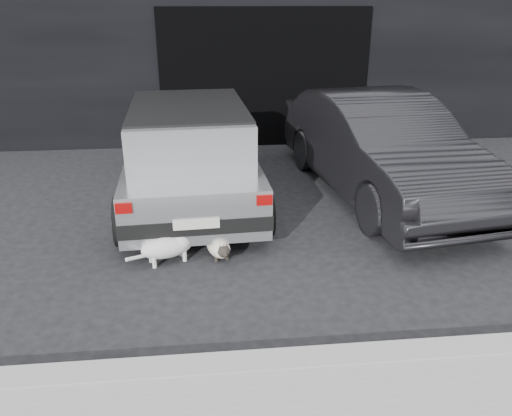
{
  "coord_description": "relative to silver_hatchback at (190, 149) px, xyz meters",
  "views": [
    {
      "loc": [
        -0.16,
        -5.73,
        2.76
      ],
      "look_at": [
        0.37,
        -0.54,
        0.54
      ],
      "focal_mm": 35.0,
      "sensor_mm": 36.0,
      "label": 1
    }
  ],
  "objects": [
    {
      "name": "curb",
      "position": [
        1.4,
        -3.72,
        -0.72
      ],
      "size": [
        18.0,
        0.25,
        0.12
      ],
      "primitive_type": "cube",
      "color": "gray",
      "rests_on": "ground"
    },
    {
      "name": "ground",
      "position": [
        0.4,
        -1.12,
        -0.78
      ],
      "size": [
        80.0,
        80.0,
        0.0
      ],
      "primitive_type": "plane",
      "color": "black",
      "rests_on": "ground"
    },
    {
      "name": "building_facade",
      "position": [
        1.4,
        4.88,
        1.72
      ],
      "size": [
        34.0,
        4.0,
        5.0
      ],
      "primitive_type": "cube",
      "color": "black",
      "rests_on": "ground"
    },
    {
      "name": "cat_white",
      "position": [
        -0.2,
        -1.81,
        -0.58
      ],
      "size": [
        0.82,
        0.48,
        0.41
      ],
      "rotation": [
        0.0,
        0.0,
        -1.22
      ],
      "color": "silver",
      "rests_on": "ground"
    },
    {
      "name": "silver_hatchback",
      "position": [
        0.0,
        0.0,
        0.0
      ],
      "size": [
        2.09,
        3.96,
        1.43
      ],
      "rotation": [
        0.0,
        0.0,
        0.05
      ],
      "color": "#B8BABD",
      "rests_on": "ground"
    },
    {
      "name": "garage_opening",
      "position": [
        1.4,
        2.87,
        0.52
      ],
      "size": [
        4.0,
        0.1,
        2.6
      ],
      "primitive_type": "cube",
      "color": "black",
      "rests_on": "ground"
    },
    {
      "name": "second_car",
      "position": [
        2.76,
        0.0,
        -0.04
      ],
      "size": [
        2.17,
        4.66,
        1.48
      ],
      "primitive_type": "imported",
      "rotation": [
        0.0,
        0.0,
        0.14
      ],
      "color": "black",
      "rests_on": "ground"
    },
    {
      "name": "cat_siamese",
      "position": [
        0.34,
        -1.76,
        -0.66
      ],
      "size": [
        0.35,
        0.72,
        0.26
      ],
      "rotation": [
        0.0,
        0.0,
        3.37
      ],
      "color": "beige",
      "rests_on": "ground"
    }
  ]
}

